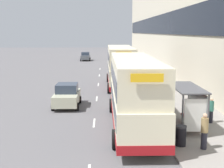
{
  "coord_description": "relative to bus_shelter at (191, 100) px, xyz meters",
  "views": [
    {
      "loc": [
        0.67,
        -8.4,
        5.87
      ],
      "look_at": [
        1.43,
        21.59,
        0.83
      ],
      "focal_mm": 50.0,
      "sensor_mm": 36.0,
      "label": 1
    }
  ],
  "objects": [
    {
      "name": "double_decker_bus_near",
      "position": [
        -3.3,
        0.69,
        0.41
      ],
      "size": [
        2.85,
        11.36,
        4.3
      ],
      "color": "beige",
      "rests_on": "ground_plane"
    },
    {
      "name": "pavement",
      "position": [
        0.73,
        29.02,
        -1.81
      ],
      "size": [
        5.0,
        93.0,
        0.14
      ],
      "color": "gray",
      "rests_on": "ground_plane"
    },
    {
      "name": "car_0",
      "position": [
        -8.05,
        6.3,
        -0.99
      ],
      "size": [
        2.06,
        3.91,
        1.81
      ],
      "rotation": [
        0.0,
        0.0,
        3.14
      ],
      "color": "#B7B799",
      "rests_on": "ground_plane"
    },
    {
      "name": "lane_mark_5",
      "position": [
        -5.77,
        31.6,
        -1.87
      ],
      "size": [
        0.12,
        2.0,
        0.01
      ],
      "color": "silver",
      "rests_on": "ground_plane"
    },
    {
      "name": "lane_mark_1",
      "position": [
        -5.77,
        1.75,
        -1.87
      ],
      "size": [
        0.12,
        2.0,
        0.01
      ],
      "color": "silver",
      "rests_on": "ground_plane"
    },
    {
      "name": "litter_bin",
      "position": [
        -1.22,
        -2.84,
        -1.21
      ],
      "size": [
        0.55,
        0.55,
        1.05
      ],
      "color": "black",
      "rests_on": "ground_plane"
    },
    {
      "name": "pedestrian_at_shelter",
      "position": [
        0.72,
        -0.26,
        -0.83
      ],
      "size": [
        0.35,
        0.35,
        1.78
      ],
      "color": "#23232D",
      "rests_on": "ground_plane"
    },
    {
      "name": "terrace_facade",
      "position": [
        4.72,
        29.02,
        5.84
      ],
      "size": [
        3.1,
        93.0,
        15.43
      ],
      "color": "beige",
      "rests_on": "ground_plane"
    },
    {
      "name": "lane_mark_3",
      "position": [
        -5.77,
        16.67,
        -1.87
      ],
      "size": [
        0.12,
        2.0,
        0.01
      ],
      "color": "silver",
      "rests_on": "ground_plane"
    },
    {
      "name": "double_decker_bus_ahead",
      "position": [
        -3.38,
        14.93,
        0.41
      ],
      "size": [
        2.85,
        10.66,
        4.3
      ],
      "color": "beige",
      "rests_on": "ground_plane"
    },
    {
      "name": "car_1",
      "position": [
        -8.95,
        46.41,
        -1.02
      ],
      "size": [
        1.96,
        4.19,
        1.73
      ],
      "rotation": [
        0.0,
        0.0,
        3.14
      ],
      "color": "#4C5156",
      "rests_on": "ground_plane"
    },
    {
      "name": "pedestrian_1",
      "position": [
        1.67,
        1.14,
        -0.91
      ],
      "size": [
        0.32,
        0.32,
        1.61
      ],
      "color": "#23232D",
      "rests_on": "ground_plane"
    },
    {
      "name": "bus_shelter",
      "position": [
        0.0,
        0.0,
        0.0
      ],
      "size": [
        1.6,
        4.2,
        2.48
      ],
      "color": "#4C4C51",
      "rests_on": "ground_plane"
    },
    {
      "name": "lane_mark_2",
      "position": [
        -5.77,
        9.21,
        -1.87
      ],
      "size": [
        0.12,
        2.0,
        0.01
      ],
      "color": "silver",
      "rests_on": "ground_plane"
    },
    {
      "name": "lane_mark_4",
      "position": [
        -5.77,
        24.14,
        -1.87
      ],
      "size": [
        0.12,
        2.0,
        0.01
      ],
      "color": "silver",
      "rests_on": "ground_plane"
    },
    {
      "name": "pedestrian_2",
      "position": [
        -0.2,
        -3.33,
        -0.81
      ],
      "size": [
        0.36,
        0.36,
        1.82
      ],
      "color": "#23232D",
      "rests_on": "ground_plane"
    }
  ]
}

